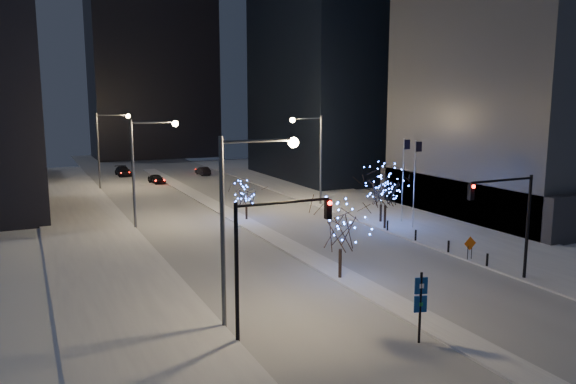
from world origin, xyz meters
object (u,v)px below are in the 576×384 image
car_mid (203,171)px  wayfinding_sign (421,300)px  street_lamp_w_far (106,140)px  car_near (157,179)px  street_lamp_w_near (242,204)px  street_lamp_w_mid (144,158)px  holiday_tree_median_far (246,194)px  construction_sign (470,246)px  traffic_signal_east (511,211)px  holiday_tree_plaza_near (386,187)px  street_lamp_east (314,148)px  holiday_tree_plaza_far (381,191)px  traffic_signal_west (266,245)px  holiday_tree_median_near (341,225)px  car_far (123,171)px

car_mid → wayfinding_sign: 64.33m
street_lamp_w_far → car_near: 9.26m
street_lamp_w_near → street_lamp_w_mid: 25.00m
street_lamp_w_mid → holiday_tree_median_far: size_ratio=2.66×
street_lamp_w_mid → street_lamp_w_far: size_ratio=1.00×
construction_sign → traffic_signal_east: bearing=-101.2°
car_mid → holiday_tree_plaza_near: 43.36m
street_lamp_east → car_mid: bearing=97.1°
street_lamp_w_near → holiday_tree_plaza_far: street_lamp_w_near is taller
street_lamp_w_near → holiday_tree_plaza_far: size_ratio=2.24×
street_lamp_east → traffic_signal_west: 35.30m
traffic_signal_east → holiday_tree_plaza_near: bearing=84.4°
street_lamp_east → car_mid: (-3.71, 29.90, -5.81)m
street_lamp_w_mid → holiday_tree_plaza_near: street_lamp_w_mid is taller
wayfinding_sign → street_lamp_east: bearing=86.2°
holiday_tree_median_far → wayfinding_sign: size_ratio=1.05×
holiday_tree_median_near → holiday_tree_plaza_near: holiday_tree_plaza_near is taller
holiday_tree_plaza_far → wayfinding_sign: (-13.78, -23.23, -0.86)m
holiday_tree_median_near → street_lamp_w_far: bearing=100.4°
traffic_signal_east → car_near: size_ratio=1.87×
traffic_signal_east → holiday_tree_median_far: traffic_signal_east is taller
street_lamp_east → traffic_signal_east: street_lamp_east is taller
street_lamp_w_near → holiday_tree_median_far: size_ratio=2.66×
street_lamp_w_mid → car_near: 28.61m
traffic_signal_west → car_mid: traffic_signal_west is taller
holiday_tree_plaza_near → street_lamp_w_near: bearing=-142.6°
holiday_tree_plaza_near → traffic_signal_west: bearing=-138.3°
wayfinding_sign → traffic_signal_east: bearing=39.8°
street_lamp_w_far → holiday_tree_plaza_far: size_ratio=2.24×
street_lamp_w_mid → street_lamp_w_far: 25.00m
car_near → holiday_tree_median_near: holiday_tree_median_near is taller
traffic_signal_west → car_far: (3.38, 64.29, -4.05)m
wayfinding_sign → construction_sign: bearing=54.1°
street_lamp_w_mid → street_lamp_w_far: (0.00, 25.00, 0.00)m
street_lamp_w_mid → holiday_tree_median_near: 22.58m
car_near → car_far: 10.56m
holiday_tree_median_far → traffic_signal_west: bearing=-109.1°
traffic_signal_west → car_near: bearing=83.3°
car_far → construction_sign: construction_sign is taller
wayfinding_sign → holiday_tree_median_near: bearing=97.4°
street_lamp_w_near → construction_sign: 20.33m
street_lamp_w_far → traffic_signal_west: (0.50, -52.00, -1.74)m
car_mid → construction_sign: construction_sign is taller
car_mid → construction_sign: size_ratio=2.25×
street_lamp_w_mid → holiday_tree_median_far: 10.26m
street_lamp_w_mid → car_near: size_ratio=2.67×
street_lamp_east → car_mid: 30.68m
street_lamp_w_far → traffic_signal_east: 54.07m
holiday_tree_median_near → street_lamp_w_mid: bearing=112.1°
street_lamp_w_far → wayfinding_sign: bearing=-82.9°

